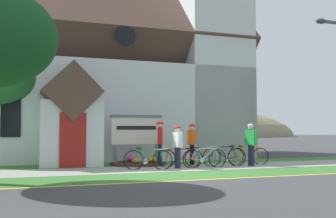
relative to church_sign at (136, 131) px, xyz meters
The scene contains 19 objects.
ground 1.40m from the church_sign, ahead, with size 140.00×140.00×0.00m, color #3D3D3F.
sidewalk_slab 2.52m from the church_sign, 96.87° to the right, with size 32.00×2.47×0.01m, color #99968E.
grass_verge 4.59m from the church_sign, 93.31° to the right, with size 32.00×2.07×0.01m, color #38722D.
church_lawn 1.40m from the church_sign, 165.42° to the left, with size 24.00×1.86×0.01m, color #38722D.
curb_paint_stripe 5.73m from the church_sign, 92.61° to the right, with size 28.00×0.16×0.01m, color yellow.
church_building 6.11m from the church_sign, 86.83° to the left, with size 13.94×11.06×13.21m.
church_sign is the anchor object (origin of this frame).
flower_bed 1.33m from the church_sign, 88.06° to the right, with size 2.30×2.30×0.34m.
bicycle_green 3.23m from the church_sign, 47.10° to the right, with size 1.75×0.21×0.80m.
bicycle_yellow 2.52m from the church_sign, 94.62° to the right, with size 1.69×0.58×0.82m.
bicycle_blue 3.80m from the church_sign, 33.59° to the right, with size 1.75×0.39×0.84m.
bicycle_silver 4.76m from the church_sign, 21.21° to the right, with size 1.76×0.34×0.81m.
bicycle_red 2.40m from the church_sign, 53.56° to the right, with size 1.69×0.59×0.77m.
cyclist_in_orange_jersey 1.31m from the church_sign, 57.36° to the right, with size 0.35×0.78×1.78m.
cyclist_in_blue_jersey 2.49m from the church_sign, 66.08° to the right, with size 0.27×0.70×1.59m.
cyclist_in_white_jersey 2.37m from the church_sign, 28.43° to the right, with size 0.54×0.49×1.68m.
cyclist_in_green_jersey 4.73m from the church_sign, 29.13° to the right, with size 0.36×0.72×1.69m.
roadside_conifer 9.00m from the church_sign, 44.62° to the left, with size 3.35×3.35×6.77m.
distant_hill 60.24m from the church_sign, 92.36° to the left, with size 106.39×46.14×16.81m, color #847A5B.
Camera 1 is at (-4.58, -12.16, 1.47)m, focal length 42.54 mm.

